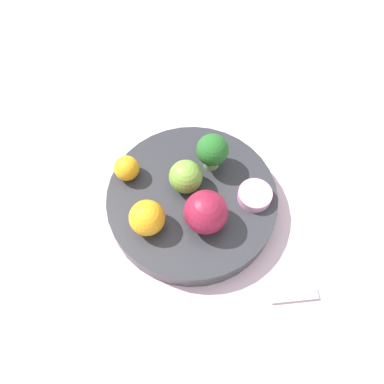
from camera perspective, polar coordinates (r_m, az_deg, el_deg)
name	(u,v)px	position (r m, az deg, el deg)	size (l,w,h in m)	color
ground_plane	(192,211)	(0.60, 0.00, -2.95)	(6.00, 6.00, 0.00)	gray
table_surface	(192,209)	(0.59, 0.00, -2.54)	(1.20, 1.20, 0.02)	silver
bowl	(192,201)	(0.57, 0.00, -1.32)	(0.25, 0.25, 0.04)	#2D2D33
broccoli	(212,151)	(0.55, 3.12, 6.26)	(0.05, 0.05, 0.06)	#8CB76B
apple_red	(186,177)	(0.54, -0.96, 2.35)	(0.05, 0.05, 0.05)	olive
apple_green	(206,212)	(0.51, 2.13, -3.08)	(0.06, 0.06, 0.06)	maroon
orange_front	(147,218)	(0.51, -6.87, -3.93)	(0.05, 0.05, 0.05)	orange
orange_back	(127,168)	(0.56, -9.93, 3.59)	(0.04, 0.04, 0.04)	orange
small_cup	(255,194)	(0.55, 9.53, -0.37)	(0.05, 0.05, 0.02)	#EA9EC6
spoon	(294,295)	(0.55, 15.25, -14.96)	(0.03, 0.07, 0.01)	silver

